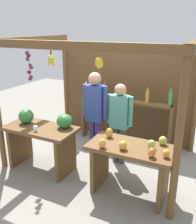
{
  "coord_description": "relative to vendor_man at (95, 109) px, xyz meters",
  "views": [
    {
      "loc": [
        1.86,
        -3.99,
        2.46
      ],
      "look_at": [
        0.0,
        -0.21,
        1.03
      ],
      "focal_mm": 40.3,
      "sensor_mm": 36.0,
      "label": 1
    }
  ],
  "objects": [
    {
      "name": "vendor_man",
      "position": [
        0.0,
        0.0,
        0.0
      ],
      "size": [
        0.48,
        0.23,
        1.7
      ],
      "rotation": [
        0.0,
        0.0,
        -0.01
      ],
      "color": "navy",
      "rests_on": "ground"
    },
    {
      "name": "fruit_counter_left",
      "position": [
        -0.7,
        -0.68,
        -0.37
      ],
      "size": [
        1.27,
        0.68,
        1.06
      ],
      "color": "brown",
      "rests_on": "ground"
    },
    {
      "name": "bottle_shelf_unit",
      "position": [
        0.25,
        0.9,
        -0.25
      ],
      "size": [
        2.01,
        0.22,
        1.36
      ],
      "color": "brown",
      "rests_on": "ground"
    },
    {
      "name": "ground_plane",
      "position": [
        0.12,
        0.1,
        -1.03
      ],
      "size": [
        12.0,
        12.0,
        0.0
      ],
      "primitive_type": "plane",
      "color": "gray",
      "rests_on": "ground"
    },
    {
      "name": "fruit_counter_right",
      "position": [
        0.96,
        -0.71,
        -0.43
      ],
      "size": [
        1.27,
        0.64,
        0.96
      ],
      "color": "brown",
      "rests_on": "ground"
    },
    {
      "name": "market_stall",
      "position": [
        0.12,
        0.58,
        0.31
      ],
      "size": [
        3.14,
        2.25,
        2.28
      ],
      "color": "brown",
      "rests_on": "ground"
    },
    {
      "name": "vendor_woman",
      "position": [
        0.45,
        0.09,
        -0.12
      ],
      "size": [
        0.48,
        0.21,
        1.53
      ],
      "rotation": [
        0.0,
        0.0,
        0.07
      ],
      "color": "#413D44",
      "rests_on": "ground"
    }
  ]
}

